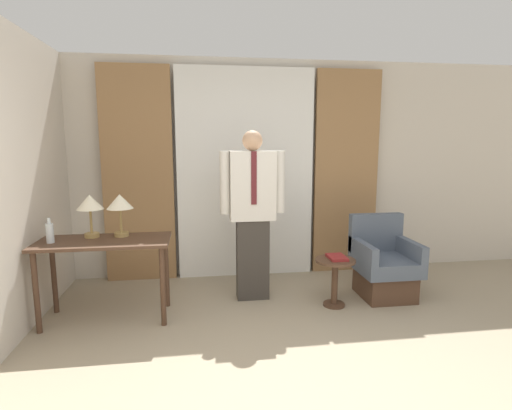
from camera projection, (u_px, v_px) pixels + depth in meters
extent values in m
cube|color=beige|center=(245.00, 169.00, 5.07)|extent=(10.00, 0.06, 2.70)
cube|color=white|center=(246.00, 174.00, 4.95)|extent=(1.69, 0.06, 2.58)
cube|color=#997047|center=(138.00, 176.00, 4.77)|extent=(0.83, 0.06, 2.58)
cube|color=#997047|center=(346.00, 173.00, 5.14)|extent=(0.83, 0.06, 2.58)
cube|color=#4C3323|center=(104.00, 242.00, 3.75)|extent=(1.21, 0.56, 0.03)
cylinder|color=#4C3323|center=(36.00, 293.00, 3.52)|extent=(0.05, 0.05, 0.75)
cylinder|color=#4C3323|center=(163.00, 287.00, 3.67)|extent=(0.05, 0.05, 0.75)
cylinder|color=#4C3323|center=(54.00, 276.00, 3.95)|extent=(0.05, 0.05, 0.75)
cylinder|color=#4C3323|center=(166.00, 271.00, 4.10)|extent=(0.05, 0.05, 0.75)
cylinder|color=#9E7F47|center=(92.00, 235.00, 3.86)|extent=(0.14, 0.14, 0.04)
cylinder|color=#9E7F47|center=(91.00, 221.00, 3.83)|extent=(0.02, 0.02, 0.23)
cone|color=beige|center=(90.00, 202.00, 3.80)|extent=(0.25, 0.25, 0.14)
cylinder|color=#9E7F47|center=(122.00, 234.00, 3.89)|extent=(0.14, 0.14, 0.04)
cylinder|color=#9E7F47|center=(121.00, 220.00, 3.87)|extent=(0.02, 0.02, 0.23)
cone|color=beige|center=(120.00, 201.00, 3.84)|extent=(0.25, 0.25, 0.14)
cylinder|color=silver|center=(50.00, 233.00, 3.63)|extent=(0.07, 0.07, 0.18)
cylinder|color=silver|center=(49.00, 221.00, 3.61)|extent=(0.03, 0.03, 0.05)
cube|color=#38332D|center=(253.00, 259.00, 4.32)|extent=(0.34, 0.18, 0.87)
cube|color=silver|center=(252.00, 186.00, 4.19)|extent=(0.48, 0.21, 0.73)
cube|color=#5B1E23|center=(254.00, 178.00, 4.06)|extent=(0.06, 0.01, 0.55)
cylinder|color=silver|center=(225.00, 183.00, 4.14)|extent=(0.10, 0.10, 0.65)
cylinder|color=silver|center=(280.00, 182.00, 4.22)|extent=(0.10, 0.10, 0.65)
sphere|color=tan|center=(252.00, 141.00, 4.11)|extent=(0.21, 0.21, 0.21)
cube|color=#4C3323|center=(384.00, 284.00, 4.39)|extent=(0.52, 0.54, 0.29)
cube|color=#4C5666|center=(385.00, 264.00, 4.35)|extent=(0.62, 0.64, 0.16)
cube|color=#4C5666|center=(376.00, 232.00, 4.58)|extent=(0.62, 0.10, 0.43)
cube|color=#4C5666|center=(363.00, 250.00, 4.29)|extent=(0.08, 0.64, 0.18)
cube|color=#4C5666|center=(409.00, 248.00, 4.36)|extent=(0.08, 0.64, 0.18)
cylinder|color=#4C3323|center=(334.00, 304.00, 4.17)|extent=(0.23, 0.23, 0.02)
cylinder|color=#4C3323|center=(335.00, 284.00, 4.13)|extent=(0.07, 0.07, 0.48)
cylinder|color=#4C3323|center=(335.00, 260.00, 4.09)|extent=(0.41, 0.41, 0.03)
cube|color=maroon|center=(337.00, 257.00, 4.11)|extent=(0.17, 0.24, 0.03)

